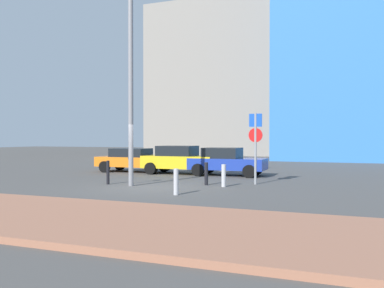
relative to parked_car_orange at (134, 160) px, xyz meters
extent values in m
plane|color=#4C4947|center=(4.14, -6.06, -0.71)|extent=(120.00, 120.00, 0.00)
cube|color=#9E664C|center=(4.14, -12.61, -0.64)|extent=(40.00, 4.42, 0.14)
cube|color=orange|center=(0.07, 0.00, -0.12)|extent=(4.40, 1.69, 0.55)
cube|color=black|center=(-0.19, 0.00, 0.40)|extent=(2.08, 1.54, 0.48)
cylinder|color=black|center=(1.56, 0.84, -0.39)|extent=(0.64, 0.22, 0.64)
cylinder|color=black|center=(1.57, -0.83, -0.39)|extent=(0.64, 0.22, 0.64)
cylinder|color=black|center=(-1.43, 0.83, -0.39)|extent=(0.64, 0.22, 0.64)
cylinder|color=black|center=(-1.43, -0.84, -0.39)|extent=(0.64, 0.22, 0.64)
cube|color=gold|center=(2.94, -0.16, -0.06)|extent=(3.99, 1.73, 0.67)
cube|color=black|center=(2.78, -0.16, 0.54)|extent=(1.95, 1.59, 0.54)
cylinder|color=black|center=(4.30, 0.70, -0.39)|extent=(0.64, 0.22, 0.64)
cylinder|color=black|center=(4.29, -1.03, -0.39)|extent=(0.64, 0.22, 0.64)
cylinder|color=black|center=(1.58, 0.70, -0.39)|extent=(0.64, 0.22, 0.64)
cylinder|color=black|center=(1.58, -1.02, -0.39)|extent=(0.64, 0.22, 0.64)
cube|color=#1E389E|center=(5.63, -0.15, -0.10)|extent=(3.92, 1.78, 0.58)
cube|color=black|center=(5.34, -0.16, 0.46)|extent=(1.85, 1.63, 0.54)
cylinder|color=black|center=(6.95, 0.73, -0.39)|extent=(0.64, 0.22, 0.64)
cylinder|color=black|center=(6.96, -1.02, -0.39)|extent=(0.64, 0.22, 0.64)
cylinder|color=black|center=(4.30, 0.72, -0.39)|extent=(0.64, 0.22, 0.64)
cylinder|color=black|center=(4.31, -1.04, -0.39)|extent=(0.64, 0.22, 0.64)
cylinder|color=gray|center=(7.83, -3.60, 0.79)|extent=(0.10, 0.10, 3.00)
cube|color=#1447B7|center=(7.83, -3.60, 1.99)|extent=(0.55, 0.08, 0.55)
cylinder|color=red|center=(7.83, -3.60, 1.36)|extent=(0.60, 0.07, 0.60)
cylinder|color=#4C4C51|center=(2.82, -5.31, -0.20)|extent=(0.08, 0.08, 1.04)
cube|color=black|center=(2.82, -5.31, 0.46)|extent=(0.18, 0.14, 0.28)
cylinder|color=gray|center=(3.24, -6.01, 3.40)|extent=(0.20, 0.20, 8.22)
cylinder|color=#B7B7BC|center=(5.97, -7.73, -0.26)|extent=(0.17, 0.17, 0.90)
cylinder|color=black|center=(6.00, -4.63, -0.24)|extent=(0.15, 0.15, 0.94)
cylinder|color=black|center=(2.03, -5.84, -0.21)|extent=(0.13, 0.13, 1.00)
cylinder|color=#B7B7BC|center=(6.84, -4.93, -0.26)|extent=(0.18, 0.18, 0.90)
cube|color=#3372BF|center=(13.96, 21.96, 11.97)|extent=(17.38, 16.65, 25.36)
cube|color=gray|center=(-3.17, 26.95, 8.08)|extent=(15.72, 10.06, 17.58)
camera|label=1|loc=(11.49, -20.49, 1.24)|focal=38.00mm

